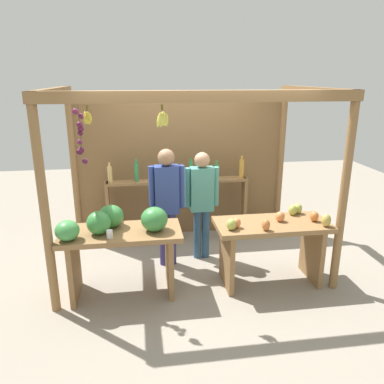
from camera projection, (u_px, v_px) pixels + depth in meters
The scene contains 7 objects.
ground_plane at pixel (190, 259), 5.45m from camera, with size 12.00×12.00×0.00m, color gray.
market_stall at pixel (185, 158), 5.50m from camera, with size 3.48×2.11×2.41m.
fruit_counter_left at pixel (118, 236), 4.38m from camera, with size 1.45×0.71×1.11m.
fruit_counter_right at pixel (272, 237), 4.69m from camera, with size 1.41×0.65×0.98m.
bottle_shelf_unit at pixel (178, 192), 5.92m from camera, with size 2.24×0.22×1.35m.
vendor_man at pixel (167, 197), 5.03m from camera, with size 0.48×0.22×1.65m.
vendor_woman at pixel (202, 197), 5.25m from camera, with size 0.48×0.21×1.56m.
Camera 1 is at (-0.68, -4.88, 2.54)m, focal length 35.04 mm.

